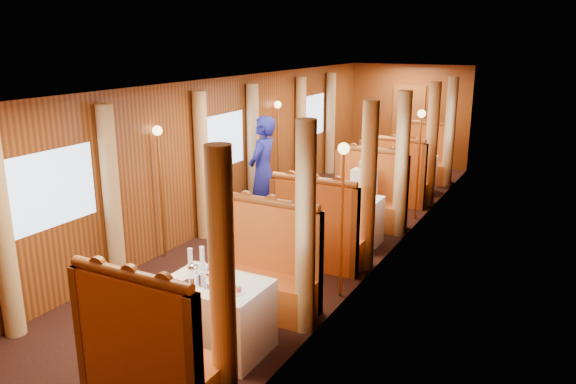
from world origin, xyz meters
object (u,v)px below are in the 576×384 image
Objects in this scene: table_far at (408,174)px; rose_vase_mid at (347,186)px; banquette_far_fwd at (394,182)px; tea_tray at (204,281)px; steward at (263,172)px; passenger at (363,187)px; teapot_right at (210,280)px; banquette_mid_aft at (367,201)px; banquette_far_aft at (421,162)px; table_mid at (345,220)px; teapot_back at (211,273)px; table_near at (217,316)px; banquette_near_fwd at (150,360)px; banquette_mid_fwd at (318,237)px; fruit_plate at (235,291)px; rose_vase_far at (410,148)px; banquette_near_aft at (266,275)px; teapot_left at (194,274)px.

table_far is 3.51m from rose_vase_mid.
banquette_far_fwd reaches higher than tea_tray.
passenger is at bearing 106.18° from steward.
banquette_mid_aft is at bearing 81.76° from teapot_right.
steward is at bearing -110.02° from banquette_far_aft.
table_mid is 2.49m from banquette_far_fwd.
banquette_far_aft is at bearing 84.78° from teapot_back.
table_mid is at bearing 90.00° from table_near.
table_far is at bearing 90.00° from banquette_near_fwd.
teapot_right is (0.01, -2.59, 0.39)m from banquette_mid_fwd.
teapot_right reaches higher than table_far.
banquette_near_fwd is 4.98m from steward.
teapot_right is 0.77× the size of fruit_plate.
table_far is at bearing 90.00° from banquette_far_fwd.
passenger is at bearing -90.00° from banquette_mid_aft.
teapot_right is 0.21× the size of passenger.
banquette_near_fwd is 5.53m from banquette_mid_aft.
banquette_mid_aft is 8.46× the size of teapot_right.
tea_tray reaches higher than table_mid.
tea_tray is 3.58m from rose_vase_mid.
table_near is at bearing -90.00° from passenger.
banquette_mid_aft reaches higher than table_mid.
teapot_right is at bearing 179.14° from fruit_plate.
fruit_plate reaches higher than table_mid.
banquette_mid_aft is at bearing 113.76° from steward.
table_far is 7.06m from tea_tray.
banquette_far_aft is (0.00, 4.51, 0.05)m from table_mid.
teapot_back is at bearing -92.26° from banquette_mid_fwd.
tea_tray is 4.01m from steward.
banquette_far_fwd is at bearing 90.00° from banquette_mid_fwd.
tea_tray is (-0.10, -8.06, 0.33)m from banquette_far_aft.
rose_vase_far is at bearing 89.81° from table_mid.
table_mid is at bearing -90.62° from rose_vase_mid.
rose_vase_far is (0.01, 7.00, 0.55)m from table_near.
passenger is (-0.01, -2.74, -0.19)m from rose_vase_far.
banquette_near_aft is 1.18m from teapot_right.
banquette_near_fwd reaches higher than teapot_left.
fruit_plate is at bearing 22.33° from steward.
table_mid is at bearing -90.19° from rose_vase_far.
banquette_near_aft is at bearing -90.01° from rose_vase_mid.
banquette_mid_fwd is 6.54× the size of fruit_plate.
banquette_mid_fwd is 9.42× the size of teapot_back.
rose_vase_far is 3.69m from steward.
rose_vase_far is (-0.00, 7.10, 0.11)m from teapot_right.
rose_vase_mid is (0.00, -3.47, 0.55)m from table_far.
teapot_right is 0.08× the size of steward.
rose_vase_mid is (0.00, 3.53, 0.55)m from table_near.
banquette_far_aft is at bearing 89.27° from tea_tray.
banquette_far_fwd is at bearing 90.00° from table_near.
table_mid is 3.64m from fruit_plate.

